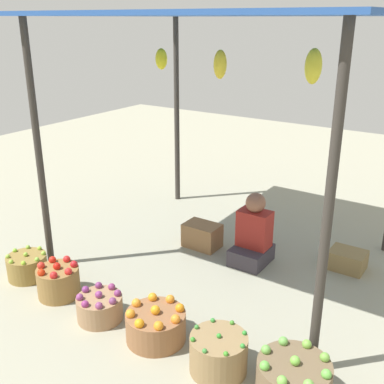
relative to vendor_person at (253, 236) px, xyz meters
The scene contains 11 objects.
ground_plane 0.44m from the vendor_person, 165.01° to the right, with size 14.00×14.00×0.00m, color #9A9882.
market_stall_structure 2.06m from the vendor_person, 164.51° to the right, with size 3.19×2.63×2.53m.
vendor_person is the anchor object (origin of this frame).
basket_limes 2.34m from the vendor_person, 138.10° to the right, with size 0.39×0.39×0.28m.
basket_red_tomatoes 2.02m from the vendor_person, 127.14° to the right, with size 0.39×0.39×0.34m.
basket_purple_onions 1.79m from the vendor_person, 110.91° to the right, with size 0.40×0.40×0.27m.
basket_oranges 1.62m from the vendor_person, 92.00° to the right, with size 0.49×0.49×0.31m.
basket_green_chilies 1.73m from the vendor_person, 71.33° to the right, with size 0.43×0.43×0.32m.
basket_green_apples 1.94m from the vendor_person, 54.81° to the right, with size 0.51×0.51×0.35m.
wooden_crate_near_vendor 1.01m from the vendor_person, 24.90° to the left, with size 0.36×0.29×0.20m, color olive.
wooden_crate_stacked_rear 0.66m from the vendor_person, behind, with size 0.40×0.28×0.28m, color olive.
Camera 1 is at (2.28, -4.01, 2.47)m, focal length 43.87 mm.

